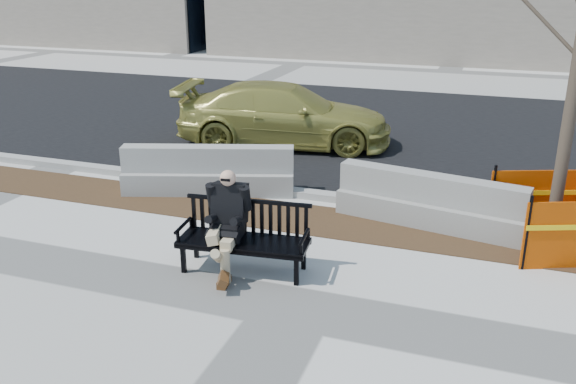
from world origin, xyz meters
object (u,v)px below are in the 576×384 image
object	(u,v)px
tree_fence	(548,247)
jersey_barrier_right	(427,224)
bench	(244,270)
jersey_barrier_left	(209,192)
sedan	(284,144)
seated_man	(229,267)

from	to	relation	value
tree_fence	jersey_barrier_right	bearing A→B (deg)	170.87
bench	jersey_barrier_left	size ratio (longest dim) A/B	0.58
bench	sedan	xyz separation A→B (m)	(-1.56, 5.96, 0.00)
seated_man	jersey_barrier_right	bearing A→B (deg)	39.16
tree_fence	sedan	world-z (taller)	tree_fence
sedan	jersey_barrier_right	xyz separation A→B (m)	(3.64, -3.60, 0.00)
tree_fence	sedan	xyz separation A→B (m)	(-5.38, 3.88, 0.00)
jersey_barrier_left	tree_fence	bearing A→B (deg)	-22.71
bench	jersey_barrier_left	distance (m)	3.10
sedan	jersey_barrier_left	distance (m)	3.42
tree_fence	jersey_barrier_left	world-z (taller)	tree_fence
jersey_barrier_right	tree_fence	bearing A→B (deg)	1.15
sedan	jersey_barrier_left	xyz separation A→B (m)	(-0.20, -3.41, 0.00)
jersey_barrier_right	jersey_barrier_left	bearing A→B (deg)	-172.55
sedan	jersey_barrier_right	world-z (taller)	sedan
tree_fence	jersey_barrier_right	xyz separation A→B (m)	(-1.74, 0.28, 0.00)
tree_fence	jersey_barrier_left	distance (m)	5.60
tree_fence	sedan	size ratio (longest dim) A/B	1.09
bench	seated_man	distance (m)	0.23
seated_man	sedan	xyz separation A→B (m)	(-1.33, 5.94, 0.00)
jersey_barrier_right	sedan	bearing A→B (deg)	145.58
bench	seated_man	bearing A→B (deg)	168.51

